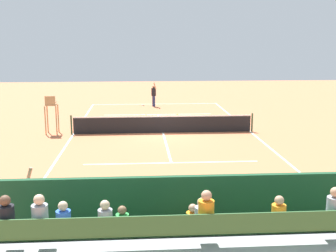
{
  "coord_description": "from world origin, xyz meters",
  "views": [
    {
      "loc": [
        1.4,
        23.88,
        5.23
      ],
      "look_at": [
        0.0,
        4.0,
        1.2
      ],
      "focal_mm": 46.35,
      "sensor_mm": 36.0,
      "label": 1
    }
  ],
  "objects": [
    {
      "name": "tennis_net",
      "position": [
        0.0,
        0.0,
        0.5
      ],
      "size": [
        10.3,
        0.1,
        1.07
      ],
      "color": "black",
      "rests_on": "ground"
    },
    {
      "name": "equipment_bag",
      "position": [
        -0.76,
        13.4,
        0.18
      ],
      "size": [
        0.9,
        0.36,
        0.36
      ],
      "primitive_type": "cube",
      "color": "black",
      "rests_on": "ground"
    },
    {
      "name": "court_line_markings",
      "position": [
        0.0,
        -0.04,
        0.0
      ],
      "size": [
        10.1,
        22.2,
        0.01
      ],
      "color": "white",
      "rests_on": "ground"
    },
    {
      "name": "backdrop_wall",
      "position": [
        0.0,
        14.0,
        1.0
      ],
      "size": [
        18.0,
        0.16,
        2.0
      ],
      "primitive_type": "cube",
      "color": "#1E4C2D",
      "rests_on": "ground"
    },
    {
      "name": "bleacher_stand",
      "position": [
        0.17,
        15.39,
        0.99
      ],
      "size": [
        9.06,
        2.4,
        2.48
      ],
      "color": "#B2B2B7",
      "rests_on": "ground"
    },
    {
      "name": "tennis_racket",
      "position": [
        1.07,
        -10.38,
        0.01
      ],
      "size": [
        0.4,
        0.58,
        0.03
      ],
      "color": "black",
      "rests_on": "ground"
    },
    {
      "name": "ground_plane",
      "position": [
        0.0,
        0.0,
        0.0
      ],
      "size": [
        60.0,
        60.0,
        0.0
      ],
      "primitive_type": "plane",
      "color": "#CC7047"
    },
    {
      "name": "tennis_ball_near",
      "position": [
        -1.34,
        -5.85,
        0.03
      ],
      "size": [
        0.07,
        0.07,
        0.07
      ],
      "primitive_type": "sphere",
      "color": "#CCDB33",
      "rests_on": "ground"
    },
    {
      "name": "line_judge",
      "position": [
        4.32,
        12.97,
        1.02
      ],
      "size": [
        0.39,
        0.54,
        1.93
      ],
      "color": "#232328",
      "rests_on": "ground"
    },
    {
      "name": "tennis_player",
      "position": [
        0.16,
        -9.69,
        1.02
      ],
      "size": [
        0.47,
        0.55,
        1.93
      ],
      "color": "navy",
      "rests_on": "ground"
    },
    {
      "name": "courtside_bench",
      "position": [
        -2.84,
        13.27,
        0.56
      ],
      "size": [
        1.8,
        0.4,
        0.93
      ],
      "color": "#9E754C",
      "rests_on": "ground"
    },
    {
      "name": "tennis_ball_far",
      "position": [
        0.84,
        -5.79,
        0.03
      ],
      "size": [
        0.07,
        0.07,
        0.07
      ],
      "primitive_type": "sphere",
      "color": "#CCDB33",
      "rests_on": "ground"
    },
    {
      "name": "umpire_chair",
      "position": [
        6.2,
        -0.21,
        1.31
      ],
      "size": [
        0.67,
        0.67,
        2.14
      ],
      "color": "#A88456",
      "rests_on": "ground"
    }
  ]
}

